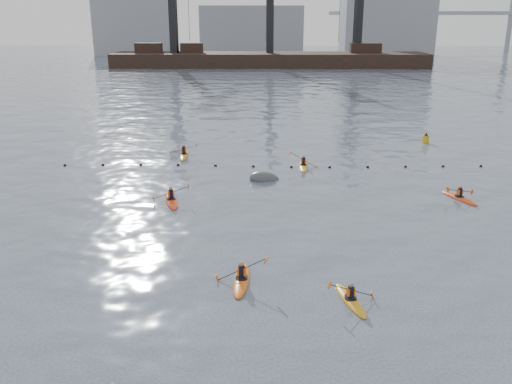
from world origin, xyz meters
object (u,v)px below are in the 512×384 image
(kayaker_2, at_px, (171,200))
(kayaker_4, at_px, (459,197))
(kayaker_1, at_px, (350,299))
(kayaker_5, at_px, (184,155))
(kayaker_3, at_px, (303,166))
(mooring_buoy, at_px, (265,179))
(nav_buoy, at_px, (426,139))
(kayaker_0, at_px, (242,279))

(kayaker_2, distance_m, kayaker_4, 18.72)
(kayaker_2, bearing_deg, kayaker_1, -68.95)
(kayaker_5, bearing_deg, kayaker_4, -32.38)
(kayaker_3, bearing_deg, kayaker_1, -85.11)
(kayaker_1, relative_size, kayaker_4, 0.96)
(kayaker_2, xyz_separation_m, kayaker_3, (9.05, 8.47, -0.01))
(kayaker_1, relative_size, mooring_buoy, 1.33)
(kayaker_4, height_order, nav_buoy, nav_buoy)
(kayaker_4, bearing_deg, nav_buoy, -121.27)
(mooring_buoy, bearing_deg, nav_buoy, 38.89)
(kayaker_1, height_order, kayaker_5, kayaker_5)
(kayaker_1, distance_m, kayaker_2, 15.84)
(kayaker_1, height_order, kayaker_3, kayaker_3)
(kayaker_2, distance_m, kayaker_5, 11.85)
(kayaker_0, xyz_separation_m, kayaker_3, (4.08, 19.37, -0.00))
(kayaker_1, xyz_separation_m, kayaker_3, (-0.55, 21.08, 0.01))
(kayaker_0, bearing_deg, kayaker_1, -17.21)
(mooring_buoy, relative_size, nav_buoy, 2.05)
(kayaker_1, bearing_deg, mooring_buoy, 87.30)
(kayaker_0, distance_m, nav_buoy, 32.38)
(kayaker_5, xyz_separation_m, mooring_buoy, (6.87, -6.81, -0.11))
(kayaker_2, height_order, kayaker_5, kayaker_5)
(kayaker_4, relative_size, kayaker_5, 0.89)
(kayaker_1, xyz_separation_m, kayaker_4, (9.10, 13.44, 0.01))
(kayaker_0, bearing_deg, kayaker_3, 81.11)
(kayaker_2, height_order, kayaker_4, kayaker_2)
(kayaker_3, distance_m, mooring_buoy, 4.62)
(kayaker_0, height_order, kayaker_4, kayaker_0)
(kayaker_2, distance_m, nav_buoy, 27.21)
(kayaker_0, xyz_separation_m, mooring_buoy, (1.03, 15.90, -0.10))
(mooring_buoy, bearing_deg, kayaker_2, -140.15)
(kayaker_2, xyz_separation_m, kayaker_5, (-0.87, 11.82, 0.00))
(kayaker_0, relative_size, kayaker_5, 0.96)
(kayaker_3, relative_size, mooring_buoy, 1.46)
(kayaker_4, bearing_deg, kayaker_0, 17.58)
(kayaker_0, xyz_separation_m, kayaker_2, (-4.97, 10.90, 0.00))
(kayaker_5, xyz_separation_m, nav_buoy, (21.97, 5.36, 0.23))
(kayaker_0, distance_m, mooring_buoy, 15.94)
(kayaker_0, distance_m, kayaker_3, 19.80)
(kayaker_2, bearing_deg, kayaker_0, -81.74)
(kayaker_3, bearing_deg, kayaker_4, -34.97)
(kayaker_3, relative_size, nav_buoy, 3.00)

